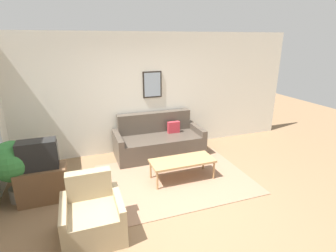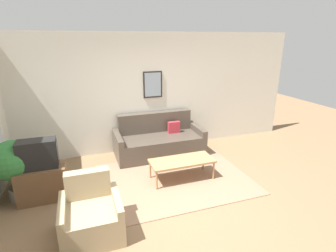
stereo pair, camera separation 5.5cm
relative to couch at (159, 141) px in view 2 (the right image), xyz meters
name	(u,v)px [view 2 (the right image)]	position (x,y,z in m)	size (l,w,h in m)	color
ground_plane	(172,207)	(-0.42, -2.03, -0.31)	(16.00, 16.00, 0.00)	#846647
area_rug	(174,179)	(-0.07, -1.21, -0.31)	(2.78, 2.09, 0.01)	#937056
wall_back	(135,94)	(-0.41, 0.46, 1.04)	(8.00, 0.09, 2.70)	beige
couch	(159,141)	(0.00, 0.00, 0.00)	(1.98, 0.90, 0.92)	#4C4238
coffee_table	(182,162)	(0.07, -1.25, 0.05)	(1.20, 0.51, 0.40)	#A87F51
tv_stand	(43,183)	(-2.34, -1.10, -0.02)	(0.76, 0.42, 0.58)	brown
tv	(38,154)	(-2.34, -1.10, 0.50)	(0.58, 0.28, 0.47)	black
armchair	(91,216)	(-1.64, -2.21, -0.04)	(0.79, 0.76, 0.82)	tan
potted_plant_tall	(13,163)	(-2.73, -0.99, 0.36)	(0.66, 0.66, 1.04)	slate
potted_plant_by_window	(29,158)	(-2.62, -0.31, 0.11)	(0.43, 0.43, 0.68)	beige
potted_plant_small	(22,161)	(-2.68, -0.65, 0.23)	(0.57, 0.57, 0.85)	#383D42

